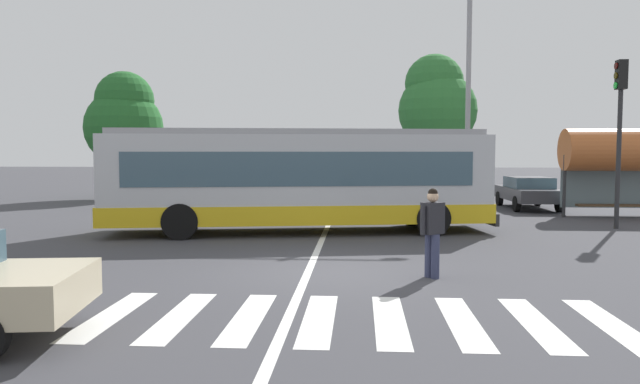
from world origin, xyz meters
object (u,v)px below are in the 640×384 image
pedestrian_crossing_street (432,228)px  parked_car_champagne (399,190)px  parked_car_red (212,189)px  background_tree_right (437,103)px  parked_car_teal (335,190)px  parked_car_white (459,190)px  bus_stop_shelter (630,152)px  traffic_light_far_corner (620,117)px  background_tree_left (124,120)px  parked_car_charcoal (528,191)px  twin_arm_street_lamp (469,55)px  parked_car_blue (275,189)px  city_transit_bus (299,179)px

pedestrian_crossing_street → parked_car_champagne: size_ratio=0.38×
parked_car_red → background_tree_right: 13.65m
parked_car_teal → parked_car_white: size_ratio=1.01×
pedestrian_crossing_street → bus_stop_shelter: bus_stop_shelter is taller
parked_car_white → traffic_light_far_corner: traffic_light_far_corner is taller
parked_car_champagne → parked_car_white: size_ratio=1.00×
background_tree_left → background_tree_right: (16.28, 3.12, 1.03)m
background_tree_left → pedestrian_crossing_street: bearing=-53.8°
parked_car_charcoal → traffic_light_far_corner: traffic_light_far_corner is taller
parked_car_champagne → parked_car_charcoal: (5.41, -0.12, 0.00)m
background_tree_right → background_tree_left: bearing=-169.1°
background_tree_left → twin_arm_street_lamp: bearing=-18.8°
parked_car_teal → parked_car_blue: bearing=172.1°
pedestrian_crossing_street → bus_stop_shelter: (8.43, 10.92, 1.45)m
parked_car_teal → traffic_light_far_corner: 11.51m
traffic_light_far_corner → background_tree_right: bearing=105.6°
pedestrian_crossing_street → bus_stop_shelter: size_ratio=0.36×
city_transit_bus → parked_car_blue: (-1.93, 8.32, -0.82)m
parked_car_charcoal → bus_stop_shelter: (2.70, -3.20, 1.65)m
background_tree_right → city_transit_bus: bearing=-111.4°
parked_car_teal → background_tree_left: bearing=159.0°
parked_car_red → background_tree_left: bearing=142.9°
parked_car_white → background_tree_left: (-16.41, 3.90, 3.28)m
parked_car_red → twin_arm_street_lamp: size_ratio=0.45×
parked_car_blue → twin_arm_street_lamp: bearing=-12.0°
parked_car_champagne → bus_stop_shelter: bearing=-22.3°
pedestrian_crossing_street → parked_car_blue: 15.42m
traffic_light_far_corner → parked_car_red: bearing=156.0°
parked_car_blue → parked_car_white: size_ratio=1.02×
parked_car_charcoal → parked_car_champagne: bearing=178.7°
city_transit_bus → bus_stop_shelter: 12.57m
background_tree_right → pedestrian_crossing_street: bearing=-97.4°
parked_car_champagne → pedestrian_crossing_street: bearing=-91.3°
parked_car_teal → parked_car_red: bearing=-179.9°
parked_car_teal → twin_arm_street_lamp: (5.39, -1.35, 5.49)m
city_transit_bus → bus_stop_shelter: bus_stop_shelter is taller
parked_car_white → parked_car_charcoal: 2.84m
city_transit_bus → parked_car_teal: bearing=84.7°
pedestrian_crossing_street → parked_car_white: bearing=78.6°
city_transit_bus → parked_car_red: city_transit_bus is taller
twin_arm_street_lamp → background_tree_right: 8.80m
parked_car_charcoal → background_tree_left: bearing=167.4°
parked_car_white → bus_stop_shelter: 6.79m
parked_car_red → background_tree_left: (-5.64, 4.26, 3.28)m
parked_car_champagne → traffic_light_far_corner: size_ratio=0.87×
parked_car_charcoal → twin_arm_street_lamp: bearing=-155.1°
parked_car_red → parked_car_charcoal: bearing=-0.1°
background_tree_left → traffic_light_far_corner: bearing=-28.0°
pedestrian_crossing_street → parked_car_red: bearing=119.0°
parked_car_teal → traffic_light_far_corner: traffic_light_far_corner is taller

